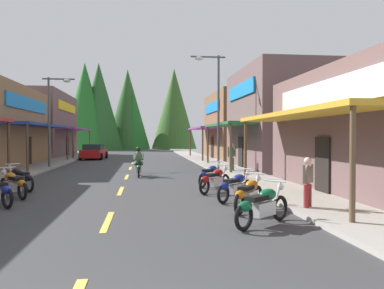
{
  "coord_description": "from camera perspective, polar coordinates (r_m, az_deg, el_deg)",
  "views": [
    {
      "loc": [
        0.9,
        -2.67,
        2.11
      ],
      "look_at": [
        5.21,
        32.5,
        1.39
      ],
      "focal_mm": 36.66,
      "sensor_mm": 36.0,
      "label": 1
    }
  ],
  "objects": [
    {
      "name": "ground",
      "position": [
        26.45,
        -8.93,
        -3.53
      ],
      "size": [
        9.87,
        77.35,
        0.1
      ],
      "primitive_type": "cube",
      "color": "#38383A"
    },
    {
      "name": "sidewalk_left",
      "position": [
        27.34,
        -21.87,
        -3.22
      ],
      "size": [
        2.36,
        77.35,
        0.12
      ],
      "primitive_type": "cube",
      "color": "gray",
      "rests_on": "ground"
    },
    {
      "name": "sidewalk_right",
      "position": [
        26.93,
        4.2,
        -3.2
      ],
      "size": [
        2.36,
        77.35,
        0.12
      ],
      "primitive_type": "cube",
      "color": "#9E9991",
      "rests_on": "ground"
    },
    {
      "name": "centerline_dashes",
      "position": [
        29.5,
        -8.73,
        -2.94
      ],
      "size": [
        0.16,
        53.28,
        0.01
      ],
      "color": "#E0C64C",
      "rests_on": "ground"
    },
    {
      "name": "storefront_left_far",
      "position": [
        44.85,
        -22.39,
        2.67
      ],
      "size": [
        9.26,
        12.94,
        6.71
      ],
      "color": "brown",
      "rests_on": "ground"
    },
    {
      "name": "storefront_right_middle",
      "position": [
        27.46,
        15.81,
        3.61
      ],
      "size": [
        10.32,
        9.22,
        6.61
      ],
      "color": "brown",
      "rests_on": "ground"
    },
    {
      "name": "storefront_right_far",
      "position": [
        37.56,
        7.98,
        2.65
      ],
      "size": [
        8.47,
        10.2,
        6.18
      ],
      "color": "brown",
      "rests_on": "ground"
    },
    {
      "name": "streetlamp_left",
      "position": [
        27.49,
        -19.48,
        4.9
      ],
      "size": [
        2.08,
        0.3,
        6.01
      ],
      "color": "#474C51",
      "rests_on": "ground"
    },
    {
      "name": "streetlamp_right",
      "position": [
        23.61,
        3.18,
        6.86
      ],
      "size": [
        2.08,
        0.3,
        6.96
      ],
      "color": "#474C51",
      "rests_on": "ground"
    },
    {
      "name": "motorcycle_parked_right_0",
      "position": [
        9.47,
        10.18,
        -8.7
      ],
      "size": [
        1.73,
        1.42,
        1.04
      ],
      "rotation": [
        0.0,
        0.0,
        0.68
      ],
      "color": "black",
      "rests_on": "ground"
    },
    {
      "name": "motorcycle_parked_right_1",
      "position": [
        11.26,
        8.26,
        -7.12
      ],
      "size": [
        1.32,
        1.8,
        1.04
      ],
      "rotation": [
        0.0,
        0.0,
        0.95
      ],
      "color": "black",
      "rests_on": "ground"
    },
    {
      "name": "motorcycle_parked_right_2",
      "position": [
        12.95,
        6.33,
        -6.03
      ],
      "size": [
        1.58,
        1.59,
        1.04
      ],
      "rotation": [
        0.0,
        0.0,
        0.79
      ],
      "color": "black",
      "rests_on": "ground"
    },
    {
      "name": "motorcycle_parked_right_3",
      "position": [
        14.8,
        3.34,
        -5.12
      ],
      "size": [
        1.5,
        1.66,
        1.04
      ],
      "rotation": [
        0.0,
        0.0,
        0.84
      ],
      "color": "black",
      "rests_on": "ground"
    },
    {
      "name": "motorcycle_parked_right_4",
      "position": [
        16.69,
        2.67,
        -4.41
      ],
      "size": [
        1.33,
        1.8,
        1.04
      ],
      "rotation": [
        0.0,
        0.0,
        0.95
      ],
      "color": "black",
      "rests_on": "ground"
    },
    {
      "name": "motorcycle_parked_left_3",
      "position": [
        14.85,
        -24.57,
        -5.2
      ],
      "size": [
        1.45,
        1.7,
        1.04
      ],
      "rotation": [
        0.0,
        0.0,
        2.27
      ],
      "color": "black",
      "rests_on": "ground"
    },
    {
      "name": "motorcycle_parked_left_4",
      "position": [
        16.67,
        -23.8,
        -4.51
      ],
      "size": [
        1.56,
        1.6,
        1.04
      ],
      "rotation": [
        0.0,
        0.0,
        2.34
      ],
      "color": "black",
      "rests_on": "ground"
    },
    {
      "name": "rider_cruising_lead",
      "position": [
        20.8,
        -7.78,
        -2.85
      ],
      "size": [
        0.6,
        2.14,
        1.57
      ],
      "rotation": [
        0.0,
        0.0,
        1.59
      ],
      "color": "black",
      "rests_on": "ground"
    },
    {
      "name": "pedestrian_browsing",
      "position": [
        22.91,
        5.79,
        -1.57
      ],
      "size": [
        0.53,
        0.39,
        1.75
      ],
      "rotation": [
        0.0,
        0.0,
        2.0
      ],
      "color": "#3F593F",
      "rests_on": "ground"
    },
    {
      "name": "pedestrian_strolling",
      "position": [
        11.47,
        16.48,
        -5.04
      ],
      "size": [
        0.46,
        0.43,
        1.53
      ],
      "rotation": [
        0.0,
        0.0,
        5.41
      ],
      "color": "maroon",
      "rests_on": "ground"
    },
    {
      "name": "parked_car_curbside",
      "position": [
        37.52,
        -14.09,
        -1.04
      ],
      "size": [
        2.27,
        4.4,
        1.4
      ],
      "rotation": [
        0.0,
        0.0,
        1.51
      ],
      "color": "#B21919",
      "rests_on": "ground"
    },
    {
      "name": "treeline_backdrop",
      "position": [
        65.89,
        -9.33,
        4.91
      ],
      "size": [
        22.04,
        13.08,
        13.9
      ],
      "color": "#325B23",
      "rests_on": "ground"
    }
  ]
}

